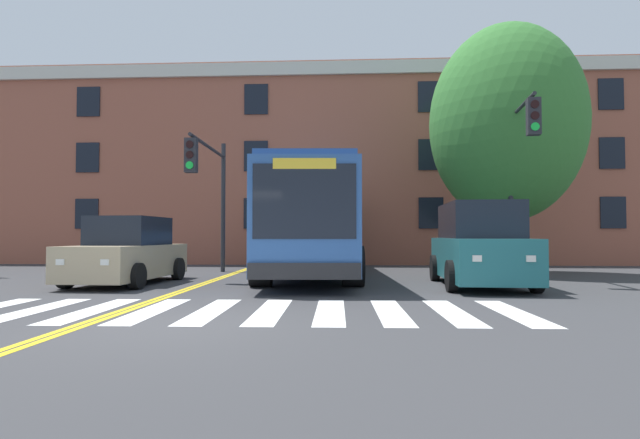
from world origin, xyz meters
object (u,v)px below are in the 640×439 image
car_teal_far_lane (479,247)px  traffic_light_overhead (210,180)px  traffic_light_near_corner (519,156)px  city_bus (310,222)px  street_tree_curbside_large (506,123)px  car_tan_near_lane (128,253)px

car_teal_far_lane → traffic_light_overhead: traffic_light_overhead is taller
car_teal_far_lane → traffic_light_near_corner: traffic_light_near_corner is taller
traffic_light_overhead → traffic_light_near_corner: bearing=-6.9°
city_bus → traffic_light_near_corner: 6.87m
city_bus → street_tree_curbside_large: (6.83, 1.05, 3.50)m
traffic_light_overhead → car_tan_near_lane: bearing=-119.9°
car_tan_near_lane → street_tree_curbside_large: size_ratio=0.51×
traffic_light_overhead → street_tree_curbside_large: 10.45m
traffic_light_overhead → car_teal_far_lane: bearing=-19.7°
city_bus → street_tree_curbside_large: bearing=8.7°
city_bus → traffic_light_near_corner: (6.42, -1.52, 1.93)m
city_bus → car_tan_near_lane: size_ratio=2.64×
traffic_light_overhead → street_tree_curbside_large: bearing=7.8°
car_tan_near_lane → traffic_light_near_corner: size_ratio=0.81×
traffic_light_near_corner → traffic_light_overhead: size_ratio=1.17×
city_bus → traffic_light_overhead: size_ratio=2.49×
car_tan_near_lane → traffic_light_overhead: (1.57, 2.72, 2.36)m
car_tan_near_lane → car_teal_far_lane: car_teal_far_lane is taller
car_teal_far_lane → traffic_light_near_corner: 3.58m
traffic_light_near_corner → street_tree_curbside_large: bearing=80.8°
traffic_light_near_corner → car_teal_far_lane: bearing=-134.3°
car_tan_near_lane → street_tree_curbside_large: bearing=19.3°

